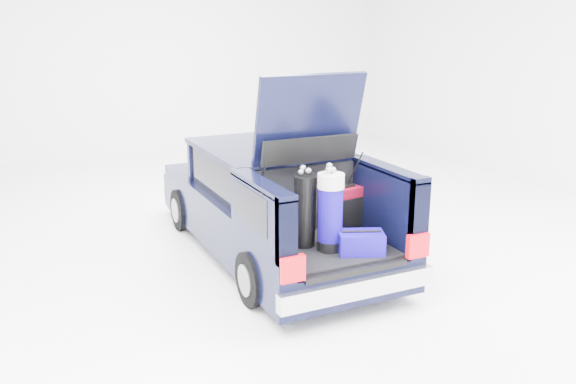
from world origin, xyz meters
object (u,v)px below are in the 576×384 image
car (269,203)px  black_golf_bag (304,211)px  blue_golf_bag (330,211)px  red_suitcase (347,209)px  blue_duffel (361,242)px

car → black_golf_bag: bearing=-97.9°
black_golf_bag → blue_golf_bag: 0.31m
red_suitcase → blue_golf_bag: blue_golf_bag is taller
blue_golf_bag → blue_duffel: (0.26, -0.22, -0.32)m
blue_duffel → blue_golf_bag: bearing=161.8°
car → red_suitcase: (0.50, -1.19, 0.19)m
blue_duffel → black_golf_bag: bearing=157.1°
red_suitcase → blue_golf_bag: bearing=-145.0°
car → blue_golf_bag: car is taller
car → red_suitcase: bearing=-67.3°
red_suitcase → black_golf_bag: bearing=-168.9°
black_golf_bag → red_suitcase: bearing=-1.6°
car → red_suitcase: 1.31m
car → blue_golf_bag: 1.73m
car → blue_duffel: 1.93m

